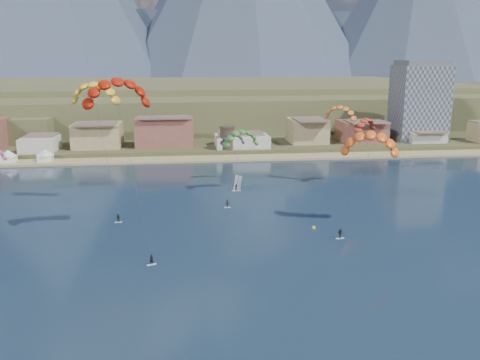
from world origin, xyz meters
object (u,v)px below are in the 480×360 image
object	(u,v)px
kitesurfer_green	(241,136)
windsurfer	(237,186)
kitesurfer_yellow	(95,90)
kitesurfer_red	(117,88)
buoy	(314,228)
kitesurfer_orange	(370,139)
watchtower	(227,138)
apartment_tower	(419,101)

from	to	relation	value
kitesurfer_green	windsurfer	size ratio (longest dim) A/B	4.82
kitesurfer_green	kitesurfer_yellow	bearing A→B (deg)	-165.43
kitesurfer_red	buoy	bearing A→B (deg)	1.87
kitesurfer_orange	watchtower	bearing A→B (deg)	104.59
kitesurfer_red	kitesurfer_green	xyz separation A→B (m)	(27.20, 32.46, -14.23)
kitesurfer_green	windsurfer	xyz separation A→B (m)	(-0.96, 1.64, -13.80)
watchtower	buoy	bearing A→B (deg)	-83.23
watchtower	buoy	xyz separation A→B (m)	(10.17, -85.63, -6.23)
kitesurfer_yellow	kitesurfer_orange	xyz separation A→B (m)	(58.23, -20.65, -9.30)
kitesurfer_red	kitesurfer_yellow	world-z (taller)	kitesurfer_red
watchtower	windsurfer	distance (m)	53.09
kitesurfer_yellow	watchtower	bearing A→B (deg)	60.23
apartment_tower	kitesurfer_orange	size ratio (longest dim) A/B	1.43
watchtower	kitesurfer_green	size ratio (longest dim) A/B	0.43
kitesurfer_orange	windsurfer	distance (m)	43.19
kitesurfer_orange	windsurfer	bearing A→B (deg)	127.78
watchtower	kitesurfer_red	world-z (taller)	kitesurfer_red
kitesurfer_green	watchtower	bearing A→B (deg)	88.48
apartment_tower	watchtower	bearing A→B (deg)	-170.07
watchtower	windsurfer	xyz separation A→B (m)	(-2.40, -52.80, -5.04)
kitesurfer_yellow	apartment_tower	bearing A→B (deg)	33.67
kitesurfer_red	kitesurfer_orange	size ratio (longest dim) A/B	1.50
kitesurfer_red	kitesurfer_green	bearing A→B (deg)	50.03
kitesurfer_orange	buoy	distance (m)	21.76
kitesurfer_orange	buoy	size ratio (longest dim) A/B	27.89
kitesurfer_red	windsurfer	size ratio (longest dim) A/B	8.05
apartment_tower	buoy	size ratio (longest dim) A/B	39.80
kitesurfer_green	windsurfer	distance (m)	13.93
kitesurfer_green	buoy	size ratio (longest dim) A/B	25.14
watchtower	kitesurfer_orange	size ratio (longest dim) A/B	0.38
kitesurfer_red	kitesurfer_yellow	bearing A→B (deg)	108.19
apartment_tower	windsurfer	size ratio (longest dim) A/B	7.63
windsurfer	kitesurfer_orange	bearing A→B (deg)	-52.22
kitesurfer_yellow	kitesurfer_green	distance (m)	38.18
watchtower	buoy	world-z (taller)	watchtower
kitesurfer_green	buoy	distance (m)	36.50
kitesurfer_red	kitesurfer_yellow	size ratio (longest dim) A/B	1.07
kitesurfer_green	windsurfer	world-z (taller)	kitesurfer_green
buoy	watchtower	bearing A→B (deg)	96.77
watchtower	kitesurfer_green	world-z (taller)	kitesurfer_green
watchtower	kitesurfer_red	bearing A→B (deg)	-108.25
windsurfer	apartment_tower	bearing A→B (deg)	39.03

